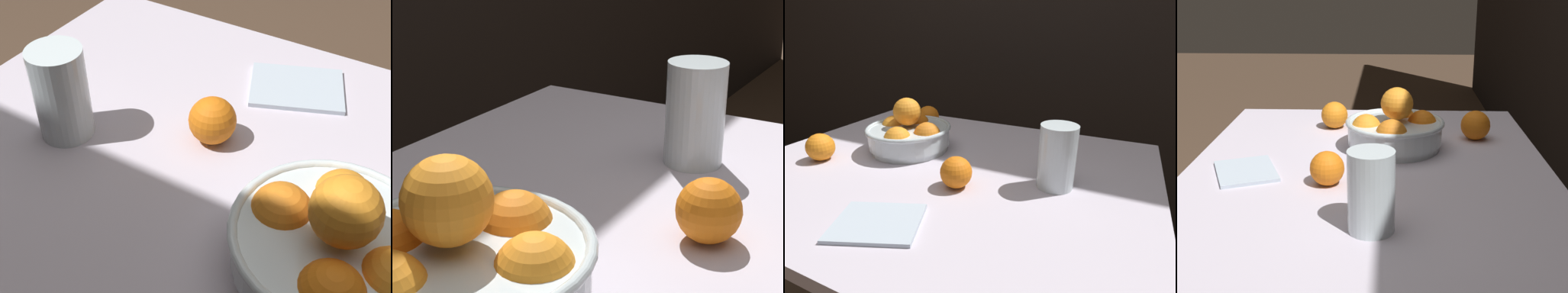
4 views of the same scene
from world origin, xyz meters
The scene contains 3 objects.
fruit_bowl centered at (-0.16, 0.06, 0.76)m, with size 0.25×0.25×0.16m.
juice_glass centered at (0.29, 0.02, 0.78)m, with size 0.08×0.08×0.15m.
orange_loose_aside centered at (0.09, -0.08, 0.75)m, with size 0.07×0.07×0.07m, color orange.
Camera 2 is at (-0.53, -0.30, 1.07)m, focal length 60.00 mm.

